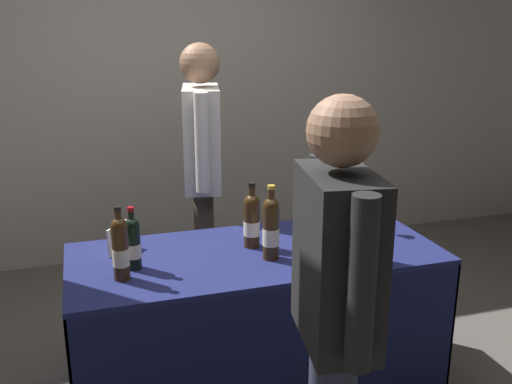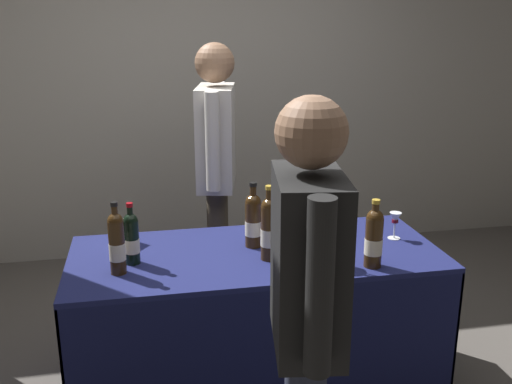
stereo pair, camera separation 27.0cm
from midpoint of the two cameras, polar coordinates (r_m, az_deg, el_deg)
ground_plane at (r=3.16m, az=2.58°, el=-18.54°), size 12.00×12.00×0.00m
back_partition at (r=4.57m, az=-3.22°, el=10.46°), size 7.36×0.12×2.67m
tasting_table at (r=2.90m, az=2.71°, el=-10.02°), size 1.78×0.76×0.75m
featured_wine_bottle at (r=2.67m, az=14.45°, el=-4.41°), size 0.08×0.08×0.32m
display_bottle_0 at (r=2.66m, az=-9.38°, el=-4.55°), size 0.07×0.07×0.29m
display_bottle_1 at (r=2.56m, az=-10.69°, el=-5.00°), size 0.07×0.07×0.33m
display_bottle_2 at (r=2.66m, az=4.21°, el=-3.62°), size 0.08×0.08×0.36m
display_bottle_3 at (r=2.82m, az=2.49°, el=-2.78°), size 0.08×0.08×0.33m
wine_glass_near_vendor at (r=3.05m, az=16.10°, el=-2.67°), size 0.06×0.06×0.14m
flower_vase at (r=2.65m, az=9.97°, el=-4.83°), size 0.10×0.10×0.40m
brochure_stand at (r=2.88m, az=-10.52°, el=-4.09°), size 0.11×0.15×0.14m
vendor_presenter at (r=3.50m, az=-1.72°, el=3.58°), size 0.30×0.62×1.70m
taster_foreground_right at (r=1.90m, az=9.21°, el=-10.50°), size 0.27×0.55×1.61m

